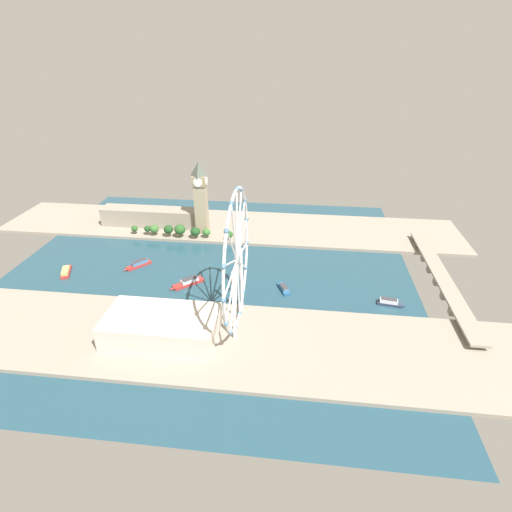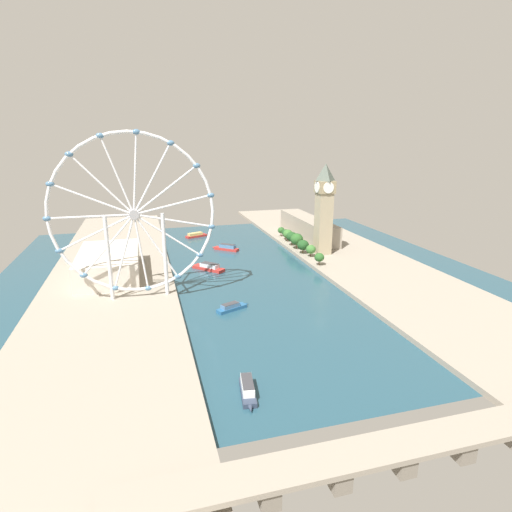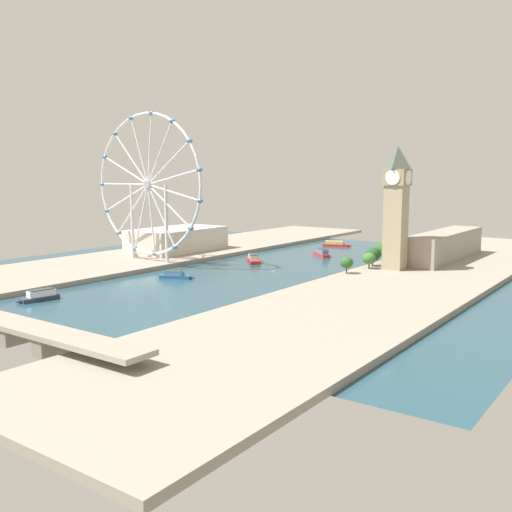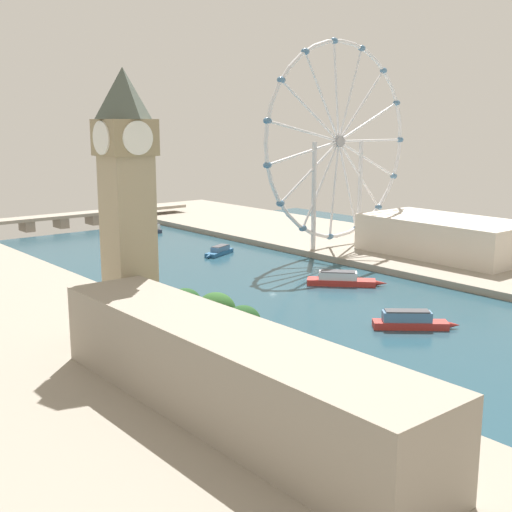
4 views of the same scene
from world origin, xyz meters
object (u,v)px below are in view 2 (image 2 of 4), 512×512
(parliament_block, at_px, (308,227))
(tour_boat_3, at_px, (226,248))
(clock_tower, at_px, (324,208))
(tour_boat_4, at_px, (248,389))
(tour_boat_0, at_px, (232,307))
(tour_boat_2, at_px, (196,235))
(ferris_wheel, at_px, (134,216))
(riverside_hall, at_px, (109,264))
(tour_boat_1, at_px, (208,267))
(river_bridge, at_px, (399,449))

(parliament_block, relative_size, tour_boat_3, 4.61)
(clock_tower, xyz_separation_m, tour_boat_4, (116.07, 183.54, -41.76))
(tour_boat_0, xyz_separation_m, tour_boat_4, (12.22, 87.45, 0.60))
(tour_boat_2, height_order, tour_boat_3, tour_boat_3)
(ferris_wheel, distance_m, riverside_hall, 71.55)
(clock_tower, bearing_deg, tour_boat_0, 42.78)
(tour_boat_3, bearing_deg, tour_boat_2, -30.51)
(clock_tower, distance_m, tour_boat_0, 147.69)
(tour_boat_0, xyz_separation_m, tour_boat_3, (-25.19, -140.24, 0.65))
(tour_boat_0, relative_size, tour_boat_1, 0.82)
(tour_boat_0, bearing_deg, clock_tower, 19.51)
(tour_boat_1, bearing_deg, tour_boat_4, 133.45)
(parliament_block, bearing_deg, tour_boat_3, 12.13)
(riverside_hall, distance_m, tour_boat_0, 112.65)
(parliament_block, bearing_deg, ferris_wheel, 37.12)
(parliament_block, bearing_deg, tour_boat_4, 62.55)
(tour_boat_1, relative_size, tour_boat_4, 1.19)
(parliament_block, height_order, ferris_wheel, ferris_wheel)
(ferris_wheel, height_order, tour_boat_0, ferris_wheel)
(clock_tower, relative_size, parliament_block, 0.71)
(tour_boat_2, bearing_deg, tour_boat_4, -115.11)
(river_bridge, height_order, tour_boat_3, river_bridge)
(ferris_wheel, distance_m, tour_boat_0, 82.89)
(tour_boat_2, bearing_deg, riverside_hall, -145.72)
(clock_tower, bearing_deg, river_bridge, 71.41)
(tour_boat_1, bearing_deg, riverside_hall, 48.71)
(clock_tower, distance_m, riverside_hall, 183.38)
(ferris_wheel, bearing_deg, tour_boat_1, -134.76)
(clock_tower, relative_size, tour_boat_1, 2.86)
(tour_boat_4, bearing_deg, parliament_block, 160.96)
(parliament_block, distance_m, tour_boat_1, 139.86)
(clock_tower, relative_size, tour_boat_0, 3.47)
(tour_boat_0, bearing_deg, riverside_hall, 109.48)
(tour_boat_3, relative_size, tour_boat_4, 1.04)
(tour_boat_0, height_order, tour_boat_3, tour_boat_3)
(tour_boat_4, bearing_deg, ferris_wheel, -152.01)
(ferris_wheel, bearing_deg, tour_boat_4, 109.59)
(tour_boat_2, xyz_separation_m, tour_boat_3, (-20.50, 62.25, 0.45))
(tour_boat_2, relative_size, tour_boat_4, 1.14)
(riverside_hall, bearing_deg, tour_boat_1, -178.46)
(ferris_wheel, xyz_separation_m, tour_boat_3, (-79.47, -109.50, -53.94))
(clock_tower, height_order, tour_boat_0, clock_tower)
(riverside_hall, relative_size, tour_boat_4, 3.40)
(tour_boat_2, bearing_deg, parliament_block, -42.71)
(river_bridge, distance_m, tour_boat_4, 62.88)
(parliament_block, xyz_separation_m, tour_boat_4, (128.46, 247.27, -10.63))
(tour_boat_1, xyz_separation_m, tour_boat_4, (11.16, 171.86, 0.13))
(clock_tower, distance_m, tour_boat_2, 151.43)
(tour_boat_3, bearing_deg, tour_boat_1, 106.08)
(riverside_hall, height_order, tour_boat_2, riverside_hall)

